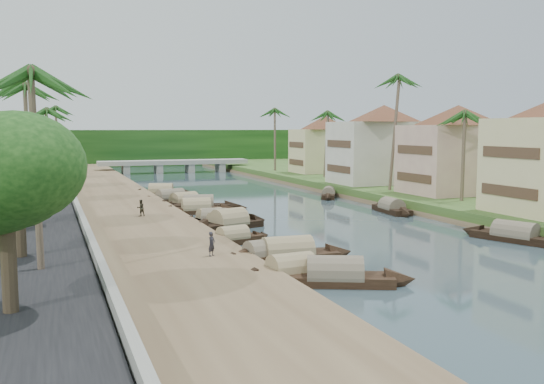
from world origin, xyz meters
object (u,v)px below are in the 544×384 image
object	(u,v)px
sampan_0	(335,277)
sampan_1	(291,273)
bridge	(174,164)
person_near	(212,244)

from	to	relation	value
sampan_0	sampan_1	bearing A→B (deg)	161.31
sampan_0	bridge	bearing A→B (deg)	108.55
person_near	sampan_1	bearing A→B (deg)	-89.98
bridge	sampan_1	size ratio (longest dim) A/B	3.81
bridge	sampan_1	world-z (taller)	bridge
sampan_1	person_near	xyz separation A→B (m)	(-3.45, 4.08, 1.11)
sampan_1	person_near	world-z (taller)	person_near
bridge	sampan_0	xyz separation A→B (m)	(-8.24, -84.94, -1.30)
bridge	person_near	size ratio (longest dim) A/B	19.27
person_near	bridge	bearing A→B (deg)	40.12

